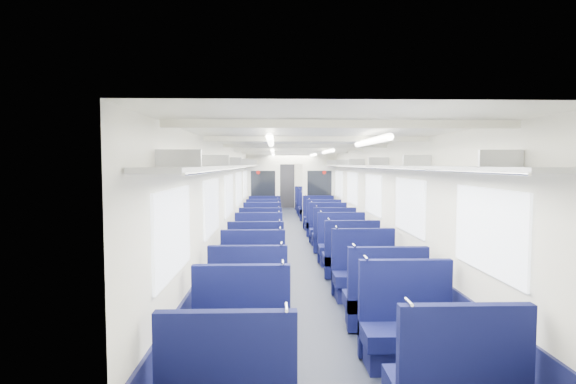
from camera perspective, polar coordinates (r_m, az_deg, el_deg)
The scene contains 39 objects.
floor at distance 11.52m, azimuth 0.86°, elevation -6.42°, with size 2.80×18.00×0.01m, color black.
ceiling at distance 11.35m, azimuth 0.87°, elevation 5.34°, with size 2.80×18.00×0.01m, color white.
wall_left at distance 11.40m, azimuth -6.18°, elevation -0.59°, with size 0.02×18.00×2.35m, color beige.
dado_left at distance 11.49m, azimuth -6.08°, elevation -4.70°, with size 0.03×17.90×0.70m, color #11143B.
wall_right at distance 11.52m, azimuth 7.83°, elevation -0.56°, with size 0.02×18.00×2.35m, color beige.
dado_right at distance 11.61m, azimuth 7.73°, elevation -4.63°, with size 0.03×17.90×0.70m, color #11143B.
wall_far at distance 20.36m, azimuth -0.25°, elevation 1.28°, with size 2.80×0.02×2.35m, color beige.
luggage_rack_left at distance 11.36m, azimuth -5.27°, elevation 3.43°, with size 0.36×17.40×0.18m.
luggage_rack_right at distance 11.46m, azimuth 6.95°, elevation 3.42°, with size 0.36×17.40×0.18m.
windows at distance 10.90m, azimuth 0.97°, elevation 0.52°, with size 2.78×15.60×0.75m.
ceiling_fittings at distance 11.09m, azimuth 0.93°, elevation 5.07°, with size 2.70×16.06×0.11m.
end_door at distance 20.31m, azimuth -0.24°, elevation 0.78°, with size 0.75×0.06×2.00m, color black.
bulkhead at distance 13.80m, azimuth 0.42°, elevation 0.40°, with size 2.80×0.10×2.35m.
seat_2 at distance 4.46m, azimuth -6.11°, elevation -18.57°, with size 0.95×0.53×1.07m.
seat_3 at distance 4.80m, azimuth 15.19°, elevation -17.01°, with size 0.95×0.53×1.07m.
seat_4 at distance 5.66m, azimuth -5.08°, elevation -13.70°, with size 0.95×0.53×1.07m.
seat_5 at distance 5.68m, azimuth 12.31°, elevation -13.71°, with size 0.95×0.53×1.07m.
seat_6 at distance 6.61m, azimuth -4.56°, elevation -11.13°, with size 0.95×0.53×1.07m.
seat_7 at distance 6.83m, azimuth 9.79°, elevation -10.70°, with size 0.95×0.53×1.07m.
seat_8 at distance 7.78m, azimuth -4.10°, elevation -8.87°, with size 0.95×0.53×1.07m.
seat_9 at distance 7.99m, azimuth 8.05°, elevation -8.57°, with size 0.95×0.53×1.07m.
seat_10 at distance 8.88m, azimuth -3.79°, elevation -7.30°, with size 0.95×0.53×1.07m.
seat_11 at distance 8.97m, azimuth 6.94°, elevation -7.21°, with size 0.95×0.53×1.07m.
seat_12 at distance 10.10m, azimuth -3.53°, elevation -5.97°, with size 0.95×0.53×1.07m.
seat_13 at distance 10.18m, azimuth 5.90°, elevation -5.91°, with size 0.95×0.53×1.07m.
seat_14 at distance 11.20m, azimuth -3.34°, elevation -5.02°, with size 0.95×0.53×1.07m.
seat_15 at distance 11.20m, azimuth 5.20°, elevation -5.03°, with size 0.95×0.53×1.07m.
seat_16 at distance 12.49m, azimuth -3.17°, elevation -4.12°, with size 0.95×0.53×1.07m.
seat_17 at distance 12.37m, azimuth 4.54°, elevation -4.20°, with size 0.95×0.53×1.07m.
seat_18 at distance 13.42m, azimuth -3.06°, elevation -3.58°, with size 0.95×0.53×1.07m.
seat_19 at distance 13.62m, azimuth 3.96°, elevation -3.47°, with size 0.95×0.53×1.07m.
seat_20 at distance 15.55m, azimuth -2.87°, elevation -2.58°, with size 0.95×0.53×1.07m.
seat_21 at distance 15.70m, azimuth 3.21°, elevation -2.53°, with size 0.95×0.53×1.07m.
seat_22 at distance 16.62m, azimuth -2.79°, elevation -2.18°, with size 0.95×0.53×1.07m.
seat_23 at distance 16.75m, azimuth 2.91°, elevation -2.14°, with size 0.95×0.53×1.07m.
seat_24 at distance 17.74m, azimuth -2.72°, elevation -1.81°, with size 0.95×0.53×1.07m.
seat_25 at distance 17.93m, azimuth 2.60°, elevation -1.76°, with size 0.95×0.53×1.07m.
seat_26 at distance 18.94m, azimuth -2.65°, elevation -1.47°, with size 0.95×0.53×1.07m.
seat_27 at distance 19.12m, azimuth 2.34°, elevation -1.42°, with size 0.95×0.53×1.07m.
Camera 1 is at (-0.50, -11.33, 2.01)m, focal length 27.66 mm.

